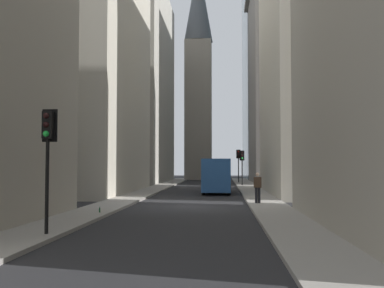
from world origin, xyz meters
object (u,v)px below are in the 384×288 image
sedan_black (218,179)px  pedestrian (258,186)px  delivery_truck (216,176)px  traffic_light_midblock (242,160)px  discarded_bottle (100,210)px  traffic_light_foreground (48,141)px  traffic_light_far_junction (238,158)px

sedan_black → pedestrian: bearing=-174.1°
sedan_black → delivery_truck: bearing=-180.0°
sedan_black → traffic_light_midblock: 4.46m
traffic_light_midblock → pedestrian: size_ratio=2.11×
discarded_bottle → traffic_light_foreground: bearing=-179.8°
sedan_black → traffic_light_foreground: size_ratio=1.04×
delivery_truck → sedan_black: delivery_truck is taller
traffic_light_foreground → traffic_light_midblock: 34.81m
sedan_black → pedestrian: size_ratio=2.40×
traffic_light_far_junction → discarded_bottle: (-34.18, 7.77, -2.89)m
sedan_black → traffic_light_far_junction: 5.12m
pedestrian → discarded_bottle: size_ratio=6.63×
sedan_black → pedestrian: (-24.89, -2.56, 0.46)m
discarded_bottle → sedan_black: bearing=-9.9°
traffic_light_far_junction → pedestrian: size_ratio=2.28×
sedan_black → traffic_light_midblock: bearing=-136.7°
delivery_truck → discarded_bottle: (-15.95, 5.29, -1.21)m
delivery_truck → traffic_light_foreground: size_ratio=1.56×
sedan_black → pedestrian: 25.02m
traffic_light_midblock → discarded_bottle: size_ratio=13.97×
traffic_light_far_junction → discarded_bottle: size_ratio=15.11×
traffic_light_midblock → discarded_bottle: (-27.63, 7.93, -2.66)m
sedan_black → traffic_light_foreground: bearing=171.8°
traffic_light_midblock → traffic_light_far_junction: traffic_light_far_junction is taller
pedestrian → discarded_bottle: 9.66m
traffic_light_midblock → traffic_light_far_junction: bearing=1.4°
traffic_light_far_junction → discarded_bottle: 35.17m
pedestrian → sedan_black: bearing=5.9°
delivery_truck → traffic_light_far_junction: bearing=-7.7°
delivery_truck → traffic_light_foreground: traffic_light_foreground is taller
traffic_light_far_junction → pedestrian: (-28.63, -0.08, -2.02)m
pedestrian → traffic_light_far_junction: bearing=0.2°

